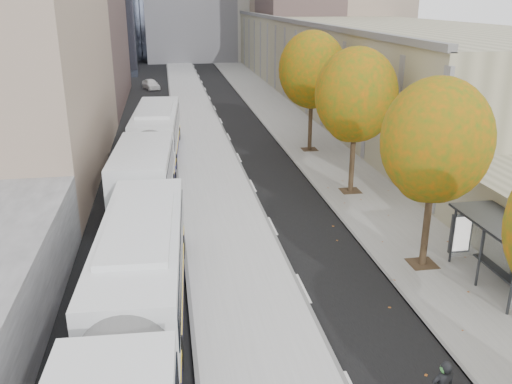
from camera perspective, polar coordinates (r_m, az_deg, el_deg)
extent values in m
cube|color=#B2B2B2|center=(41.80, -5.78, 5.46)|extent=(4.25, 150.00, 0.15)
cube|color=gray|center=(43.03, 4.96, 5.86)|extent=(4.75, 150.00, 0.08)
cube|color=gray|center=(73.08, 8.25, 14.59)|extent=(18.00, 92.00, 8.00)
cube|color=#383A3F|center=(21.72, 24.52, -3.06)|extent=(1.90, 4.40, 0.10)
cylinder|color=black|center=(22.67, 17.48, -3.56)|extent=(0.28, 0.28, 3.24)
sphere|color=#205C11|center=(21.57, 18.44, 5.17)|extent=(4.20, 4.20, 4.20)
cylinder|color=black|center=(30.43, 10.08, 3.12)|extent=(0.28, 0.28, 3.38)
sphere|color=#205C11|center=(29.60, 10.51, 10.02)|extent=(4.40, 4.40, 4.40)
cylinder|color=black|center=(38.73, 5.73, 7.00)|extent=(0.28, 0.28, 3.51)
sphere|color=#205C11|center=(38.07, 5.93, 12.67)|extent=(4.60, 4.60, 4.60)
cube|color=silver|center=(15.71, -13.06, -14.81)|extent=(3.55, 18.58, 3.08)
cube|color=black|center=(15.40, -13.23, -13.08)|extent=(3.57, 17.84, 1.07)
cube|color=silver|center=(33.89, -10.86, 4.47)|extent=(3.92, 19.21, 3.18)
cube|color=black|center=(33.75, -10.92, 5.42)|extent=(3.93, 18.45, 1.10)
cube|color=#0E6E3E|center=(24.97, -11.09, -2.02)|extent=(2.01, 0.18, 1.23)
sphere|color=green|center=(14.42, 19.32, -17.13)|extent=(0.26, 0.26, 0.26)
imported|color=white|center=(67.12, -10.99, 11.08)|extent=(2.45, 3.86, 1.22)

